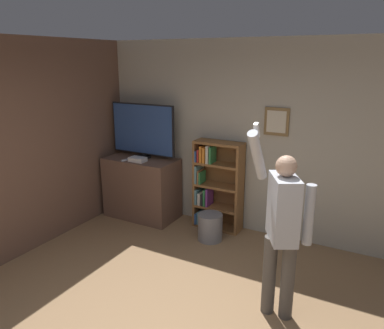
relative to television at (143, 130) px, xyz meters
name	(u,v)px	position (x,y,z in m)	size (l,w,h in m)	color
wall_back	(264,140)	(1.82, 0.30, -0.03)	(6.91, 0.09, 2.70)	#B2AD9E
wall_side_brick	(56,141)	(-0.66, -1.09, -0.03)	(0.06, 4.31, 2.70)	brown
tv_ledge	(142,188)	(0.00, -0.08, -0.90)	(1.11, 0.60, 0.95)	brown
television	(143,130)	(0.00, 0.00, 0.00)	(1.10, 0.22, 0.83)	black
game_console	(138,159)	(0.06, -0.24, -0.40)	(0.25, 0.16, 0.07)	white
remote_loose	(125,160)	(-0.13, -0.29, -0.42)	(0.07, 0.14, 0.02)	white
bookshelf	(215,185)	(1.16, 0.12, -0.72)	(0.71, 0.28, 1.31)	brown
person	(282,224)	(2.56, -1.41, -0.40)	(0.55, 0.54, 1.92)	#56514C
waste_bin	(210,227)	(1.30, -0.30, -1.19)	(0.34, 0.34, 0.38)	gray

